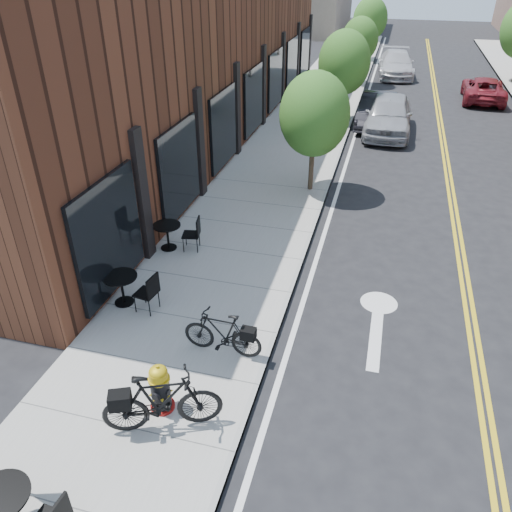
% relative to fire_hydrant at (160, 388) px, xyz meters
% --- Properties ---
extents(ground, '(120.00, 120.00, 0.00)m').
position_rel_fire_hydrant_xyz_m(ground, '(1.50, 0.95, -0.58)').
color(ground, black).
rests_on(ground, ground).
extents(sidewalk_near, '(4.00, 70.00, 0.12)m').
position_rel_fire_hydrant_xyz_m(sidewalk_near, '(-0.50, 10.95, -0.52)').
color(sidewalk_near, '#9E9B93').
rests_on(sidewalk_near, ground).
extents(building_near, '(5.00, 28.00, 7.00)m').
position_rel_fire_hydrant_xyz_m(building_near, '(-5.00, 14.95, 2.92)').
color(building_near, '#412115').
rests_on(building_near, ground).
extents(tree_near_a, '(2.20, 2.20, 3.81)m').
position_rel_fire_hydrant_xyz_m(tree_near_a, '(0.90, 9.95, 2.02)').
color(tree_near_a, '#382B1E').
rests_on(tree_near_a, sidewalk_near).
extents(tree_near_b, '(2.30, 2.30, 3.98)m').
position_rel_fire_hydrant_xyz_m(tree_near_b, '(0.90, 17.95, 2.13)').
color(tree_near_b, '#382B1E').
rests_on(tree_near_b, sidewalk_near).
extents(tree_near_c, '(2.10, 2.10, 3.67)m').
position_rel_fire_hydrant_xyz_m(tree_near_c, '(0.90, 25.95, 1.94)').
color(tree_near_c, '#382B1E').
rests_on(tree_near_c, sidewalk_near).
extents(tree_near_d, '(2.40, 2.40, 4.11)m').
position_rel_fire_hydrant_xyz_m(tree_near_d, '(0.90, 33.95, 2.21)').
color(tree_near_d, '#382B1E').
rests_on(tree_near_d, sidewalk_near).
extents(fire_hydrant, '(0.51, 0.51, 0.98)m').
position_rel_fire_hydrant_xyz_m(fire_hydrant, '(0.00, 0.00, 0.00)').
color(fire_hydrant, maroon).
rests_on(fire_hydrant, sidewalk_near).
extents(bicycle_left, '(1.62, 0.50, 0.96)m').
position_rel_fire_hydrant_xyz_m(bicycle_left, '(0.58, 1.62, 0.02)').
color(bicycle_left, black).
rests_on(bicycle_left, sidewalk_near).
extents(bicycle_right, '(2.03, 1.29, 1.18)m').
position_rel_fire_hydrant_xyz_m(bicycle_right, '(0.22, -0.37, 0.13)').
color(bicycle_right, black).
rests_on(bicycle_right, sidewalk_near).
extents(bistro_set_a, '(1.90, 0.87, 1.02)m').
position_rel_fire_hydrant_xyz_m(bistro_set_a, '(-1.11, -2.55, 0.05)').
color(bistro_set_a, black).
rests_on(bistro_set_a, sidewalk_near).
extents(bistro_set_b, '(1.76, 0.85, 0.93)m').
position_rel_fire_hydrant_xyz_m(bistro_set_b, '(-2.10, 2.59, 0.00)').
color(bistro_set_b, black).
rests_on(bistro_set_b, sidewalk_near).
extents(bistro_set_c, '(1.74, 0.86, 0.92)m').
position_rel_fire_hydrant_xyz_m(bistro_set_c, '(-2.10, 5.10, -0.00)').
color(bistro_set_c, black).
rests_on(bistro_set_c, sidewalk_near).
extents(parked_car_a, '(1.98, 4.85, 1.65)m').
position_rel_fire_hydrant_xyz_m(parked_car_a, '(3.10, 17.08, 0.24)').
color(parked_car_a, '#9D9FA5').
rests_on(parked_car_a, ground).
extents(parked_car_b, '(1.72, 4.32, 1.40)m').
position_rel_fire_hydrant_xyz_m(parked_car_b, '(2.57, 18.13, 0.11)').
color(parked_car_b, black).
rests_on(parked_car_b, ground).
extents(parked_car_c, '(2.47, 5.29, 1.49)m').
position_rel_fire_hydrant_xyz_m(parked_car_c, '(3.10, 29.18, 0.16)').
color(parked_car_c, '#BDBCC2').
rests_on(parked_car_c, ground).
extents(parked_car_far, '(2.26, 4.55, 1.24)m').
position_rel_fire_hydrant_xyz_m(parked_car_far, '(7.80, 24.05, 0.04)').
color(parked_car_far, maroon).
rests_on(parked_car_far, ground).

